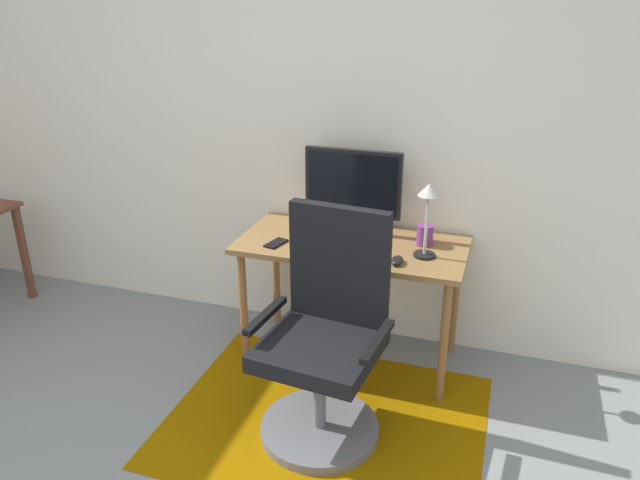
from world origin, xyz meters
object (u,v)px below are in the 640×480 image
object	(u,v)px
desk	(352,257)
keyboard	(335,253)
computer_mouse	(397,260)
desk_lamp	(428,205)
office_chair	(325,349)
monitor	(353,186)
cell_phone	(276,243)
coffee_cup	(425,235)

from	to	relation	value
desk	keyboard	xyz separation A→B (m)	(-0.04, -0.18, 0.09)
computer_mouse	desk_lamp	bearing A→B (deg)	48.75
office_chair	monitor	bearing A→B (deg)	102.58
monitor	keyboard	size ratio (longest dim) A/B	1.25
monitor	computer_mouse	size ratio (longest dim) A/B	5.16
desk	computer_mouse	world-z (taller)	computer_mouse
monitor	desk_lamp	world-z (taller)	monitor
desk_lamp	keyboard	bearing A→B (deg)	-164.87
keyboard	office_chair	size ratio (longest dim) A/B	0.40
cell_phone	office_chair	world-z (taller)	office_chair
monitor	office_chair	distance (m)	0.95
monitor	office_chair	world-z (taller)	monitor
keyboard	office_chair	world-z (taller)	office_chair
office_chair	desk_lamp	bearing A→B (deg)	63.46
computer_mouse	office_chair	xyz separation A→B (m)	(-0.24, -0.42, -0.30)
cell_phone	keyboard	bearing A→B (deg)	8.64
keyboard	cell_phone	bearing A→B (deg)	174.81
keyboard	office_chair	xyz separation A→B (m)	(0.09, -0.43, -0.29)
coffee_cup	cell_phone	world-z (taller)	coffee_cup
coffee_cup	cell_phone	xyz separation A→B (m)	(-0.75, -0.24, -0.05)
monitor	coffee_cup	world-z (taller)	monitor
keyboard	computer_mouse	distance (m)	0.32
coffee_cup	office_chair	world-z (taller)	office_chair
coffee_cup	office_chair	bearing A→B (deg)	-114.88
computer_mouse	desk	bearing A→B (deg)	145.75
office_chair	keyboard	bearing A→B (deg)	107.06
monitor	computer_mouse	bearing A→B (deg)	-46.88
desk	monitor	size ratio (longest dim) A/B	2.27
desk_lamp	desk	bearing A→B (deg)	171.13
computer_mouse	office_chair	world-z (taller)	office_chair
desk	cell_phone	distance (m)	0.42
desk_lamp	office_chair	size ratio (longest dim) A/B	0.36
coffee_cup	office_chair	size ratio (longest dim) A/B	0.10
desk	cell_phone	size ratio (longest dim) A/B	8.68
desk	monitor	bearing A→B (deg)	106.04
desk_lamp	office_chair	bearing A→B (deg)	-122.41
cell_phone	office_chair	xyz separation A→B (m)	(0.43, -0.46, -0.29)
monitor	coffee_cup	bearing A→B (deg)	-9.07
desk	monitor	xyz separation A→B (m)	(-0.05, 0.16, 0.35)
keyboard	desk	bearing A→B (deg)	77.34
coffee_cup	desk	bearing A→B (deg)	-166.31
monitor	office_chair	xyz separation A→B (m)	(0.09, -0.77, -0.55)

